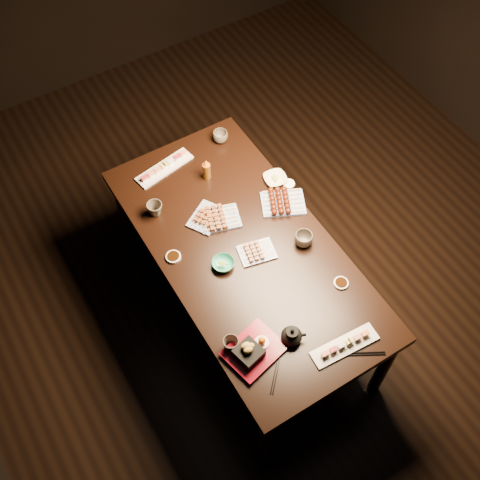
{
  "coord_description": "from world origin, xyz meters",
  "views": [
    {
      "loc": [
        -1.3,
        -1.61,
        3.5
      ],
      "look_at": [
        -0.35,
        -0.05,
        0.77
      ],
      "focal_mm": 45.0,
      "sensor_mm": 36.0,
      "label": 1
    }
  ],
  "objects_px": {
    "yakitori_plate_center": "(220,217)",
    "tempura_tray": "(254,348)",
    "sushi_platter_far": "(164,166)",
    "teapot": "(292,335)",
    "teacup_far_right": "(220,137)",
    "yakitori_plate_left": "(206,216)",
    "condiment_bottle": "(207,169)",
    "dining_table": "(244,283)",
    "teacup_mid_right": "(304,239)",
    "edamame_bowl_cream": "(275,179)",
    "sushi_platter_near": "(345,344)",
    "teacup_near_left": "(231,344)",
    "yakitori_plate_right": "(257,251)",
    "edamame_bowl_green": "(223,264)",
    "teacup_far_left": "(155,209)"
  },
  "relations": [
    {
      "from": "yakitori_plate_left",
      "to": "sushi_platter_far",
      "type": "bearing_deg",
      "value": 62.72
    },
    {
      "from": "yakitori_plate_left",
      "to": "teapot",
      "type": "relative_size",
      "value": 1.66
    },
    {
      "from": "sushi_platter_near",
      "to": "condiment_bottle",
      "type": "distance_m",
      "value": 1.29
    },
    {
      "from": "edamame_bowl_green",
      "to": "teapot",
      "type": "distance_m",
      "value": 0.55
    },
    {
      "from": "dining_table",
      "to": "teacup_far_right",
      "type": "bearing_deg",
      "value": 80.08
    },
    {
      "from": "yakitori_plate_right",
      "to": "condiment_bottle",
      "type": "distance_m",
      "value": 0.61
    },
    {
      "from": "sushi_platter_near",
      "to": "teapot",
      "type": "bearing_deg",
      "value": 144.24
    },
    {
      "from": "dining_table",
      "to": "yakitori_plate_left",
      "type": "bearing_deg",
      "value": 116.48
    },
    {
      "from": "yakitori_plate_left",
      "to": "tempura_tray",
      "type": "bearing_deg",
      "value": -134.98
    },
    {
      "from": "yakitori_plate_right",
      "to": "condiment_bottle",
      "type": "xyz_separation_m",
      "value": [
        0.03,
        0.6,
        0.05
      ]
    },
    {
      "from": "yakitori_plate_center",
      "to": "tempura_tray",
      "type": "height_order",
      "value": "tempura_tray"
    },
    {
      "from": "condiment_bottle",
      "to": "edamame_bowl_cream",
      "type": "bearing_deg",
      "value": -35.3
    },
    {
      "from": "sushi_platter_near",
      "to": "teapot",
      "type": "xyz_separation_m",
      "value": [
        -0.2,
        0.17,
        0.03
      ]
    },
    {
      "from": "yakitori_plate_right",
      "to": "edamame_bowl_green",
      "type": "relative_size",
      "value": 1.6
    },
    {
      "from": "dining_table",
      "to": "teacup_mid_right",
      "type": "distance_m",
      "value": 0.52
    },
    {
      "from": "sushi_platter_near",
      "to": "teapot",
      "type": "height_order",
      "value": "teapot"
    },
    {
      "from": "teacup_near_left",
      "to": "teapot",
      "type": "distance_m",
      "value": 0.3
    },
    {
      "from": "yakitori_plate_right",
      "to": "teacup_far_right",
      "type": "distance_m",
      "value": 0.85
    },
    {
      "from": "teacup_mid_right",
      "to": "condiment_bottle",
      "type": "relative_size",
      "value": 0.69
    },
    {
      "from": "edamame_bowl_cream",
      "to": "teapot",
      "type": "distance_m",
      "value": 1.02
    },
    {
      "from": "yakitori_plate_center",
      "to": "condiment_bottle",
      "type": "bearing_deg",
      "value": 90.7
    },
    {
      "from": "yakitori_plate_left",
      "to": "teacup_near_left",
      "type": "relative_size",
      "value": 2.6
    },
    {
      "from": "teacup_mid_right",
      "to": "condiment_bottle",
      "type": "bearing_deg",
      "value": 107.64
    },
    {
      "from": "yakitori_plate_center",
      "to": "dining_table",
      "type": "bearing_deg",
      "value": -67.88
    },
    {
      "from": "sushi_platter_far",
      "to": "teacup_far_left",
      "type": "distance_m",
      "value": 0.33
    },
    {
      "from": "teacup_mid_right",
      "to": "teapot",
      "type": "height_order",
      "value": "teapot"
    },
    {
      "from": "sushi_platter_near",
      "to": "edamame_bowl_cream",
      "type": "bearing_deg",
      "value": 78.77
    },
    {
      "from": "sushi_platter_far",
      "to": "teapot",
      "type": "bearing_deg",
      "value": 80.44
    },
    {
      "from": "teacup_far_right",
      "to": "yakitori_plate_left",
      "type": "bearing_deg",
      "value": -128.13
    },
    {
      "from": "teacup_near_left",
      "to": "dining_table",
      "type": "bearing_deg",
      "value": 51.68
    },
    {
      "from": "tempura_tray",
      "to": "teacup_mid_right",
      "type": "relative_size",
      "value": 2.71
    },
    {
      "from": "teacup_far_right",
      "to": "dining_table",
      "type": "bearing_deg",
      "value": -110.92
    },
    {
      "from": "teacup_far_left",
      "to": "condiment_bottle",
      "type": "relative_size",
      "value": 0.61
    },
    {
      "from": "sushi_platter_near",
      "to": "yakitori_plate_left",
      "type": "distance_m",
      "value": 1.05
    },
    {
      "from": "edamame_bowl_green",
      "to": "dining_table",
      "type": "bearing_deg",
      "value": 12.18
    },
    {
      "from": "edamame_bowl_green",
      "to": "sushi_platter_near",
      "type": "bearing_deg",
      "value": -68.88
    },
    {
      "from": "teapot",
      "to": "yakitori_plate_right",
      "type": "bearing_deg",
      "value": 108.12
    },
    {
      "from": "dining_table",
      "to": "yakitori_plate_center",
      "type": "distance_m",
      "value": 0.47
    },
    {
      "from": "yakitori_plate_right",
      "to": "teacup_near_left",
      "type": "distance_m",
      "value": 0.57
    },
    {
      "from": "teacup_mid_right",
      "to": "yakitori_plate_left",
      "type": "bearing_deg",
      "value": 131.21
    },
    {
      "from": "edamame_bowl_green",
      "to": "teacup_near_left",
      "type": "bearing_deg",
      "value": -115.86
    },
    {
      "from": "dining_table",
      "to": "sushi_platter_far",
      "type": "bearing_deg",
      "value": 109.64
    },
    {
      "from": "yakitori_plate_center",
      "to": "tempura_tray",
      "type": "xyz_separation_m",
      "value": [
        -0.26,
        -0.77,
        0.02
      ]
    },
    {
      "from": "edamame_bowl_cream",
      "to": "condiment_bottle",
      "type": "xyz_separation_m",
      "value": [
        -0.33,
        0.23,
        0.06
      ]
    },
    {
      "from": "dining_table",
      "to": "teapot",
      "type": "bearing_deg",
      "value": -87.42
    },
    {
      "from": "edamame_bowl_cream",
      "to": "teacup_far_left",
      "type": "relative_size",
      "value": 1.47
    },
    {
      "from": "sushi_platter_far",
      "to": "teapot",
      "type": "distance_m",
      "value": 1.31
    },
    {
      "from": "teacup_far_right",
      "to": "teapot",
      "type": "height_order",
      "value": "teapot"
    },
    {
      "from": "yakitori_plate_center",
      "to": "edamame_bowl_green",
      "type": "height_order",
      "value": "yakitori_plate_center"
    },
    {
      "from": "yakitori_plate_center",
      "to": "tempura_tray",
      "type": "relative_size",
      "value": 0.82
    }
  ]
}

